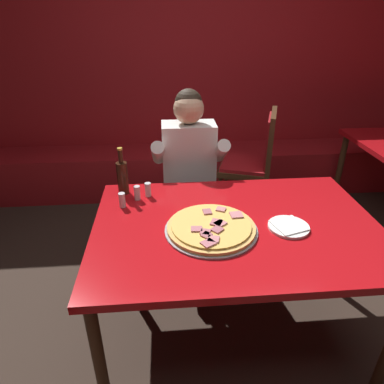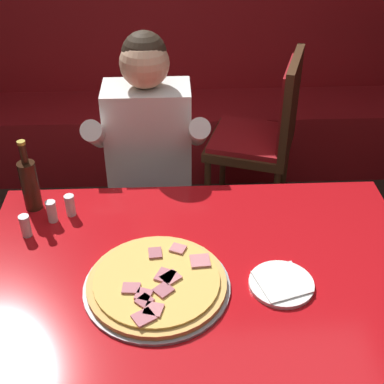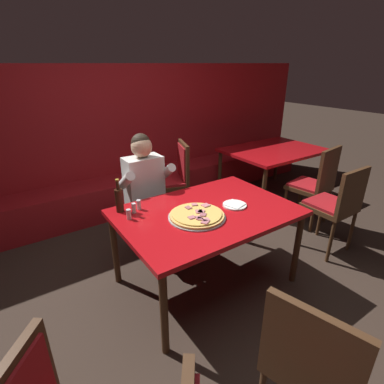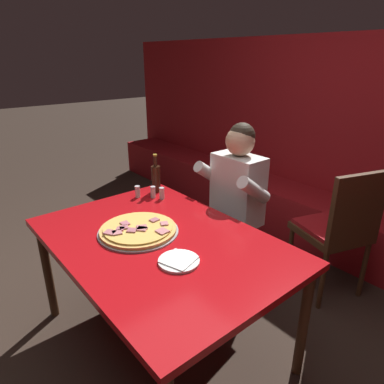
# 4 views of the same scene
# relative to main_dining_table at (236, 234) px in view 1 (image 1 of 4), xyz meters

# --- Properties ---
(ground_plane) EXTENTS (24.00, 24.00, 0.00)m
(ground_plane) POSITION_rel_main_dining_table_xyz_m (0.00, 0.00, -0.68)
(ground_plane) COLOR #33261E
(booth_wall_panel) EXTENTS (6.80, 0.16, 1.90)m
(booth_wall_panel) POSITION_rel_main_dining_table_xyz_m (0.00, 2.18, 0.27)
(booth_wall_panel) COLOR maroon
(booth_wall_panel) RESTS_ON ground_plane
(booth_bench) EXTENTS (6.46, 0.48, 0.46)m
(booth_bench) POSITION_rel_main_dining_table_xyz_m (0.00, 1.86, -0.45)
(booth_bench) COLOR maroon
(booth_bench) RESTS_ON ground_plane
(main_dining_table) EXTENTS (1.49, 1.03, 0.74)m
(main_dining_table) POSITION_rel_main_dining_table_xyz_m (0.00, 0.00, 0.00)
(main_dining_table) COLOR #422816
(main_dining_table) RESTS_ON ground_plane
(pizza) EXTENTS (0.47, 0.47, 0.05)m
(pizza) POSITION_rel_main_dining_table_xyz_m (-0.14, -0.05, 0.09)
(pizza) COLOR #9E9EA3
(pizza) RESTS_ON main_dining_table
(plate_white_paper) EXTENTS (0.21, 0.21, 0.02)m
(plate_white_paper) POSITION_rel_main_dining_table_xyz_m (0.26, -0.06, 0.08)
(plate_white_paper) COLOR white
(plate_white_paper) RESTS_ON main_dining_table
(beer_bottle) EXTENTS (0.07, 0.07, 0.29)m
(beer_bottle) POSITION_rel_main_dining_table_xyz_m (-0.62, 0.40, 0.18)
(beer_bottle) COLOR black
(beer_bottle) RESTS_ON main_dining_table
(shaker_parmesan) EXTENTS (0.04, 0.04, 0.09)m
(shaker_parmesan) POSITION_rel_main_dining_table_xyz_m (-0.53, 0.31, 0.11)
(shaker_parmesan) COLOR silver
(shaker_parmesan) RESTS_ON main_dining_table
(shaker_red_pepper_flakes) EXTENTS (0.04, 0.04, 0.09)m
(shaker_red_pepper_flakes) POSITION_rel_main_dining_table_xyz_m (-0.47, 0.35, 0.11)
(shaker_red_pepper_flakes) COLOR silver
(shaker_red_pepper_flakes) RESTS_ON main_dining_table
(shaker_oregano) EXTENTS (0.04, 0.04, 0.09)m
(shaker_oregano) POSITION_rel_main_dining_table_xyz_m (-0.61, 0.23, 0.11)
(shaker_oregano) COLOR silver
(shaker_oregano) RESTS_ON main_dining_table
(diner_seated_blue_shirt) EXTENTS (0.53, 0.53, 1.27)m
(diner_seated_blue_shirt) POSITION_rel_main_dining_table_xyz_m (-0.19, 0.75, 0.03)
(diner_seated_blue_shirt) COLOR black
(diner_seated_blue_shirt) RESTS_ON ground_plane
(dining_chair_side_aisle) EXTENTS (0.56, 0.56, 1.01)m
(dining_chair_side_aisle) POSITION_rel_main_dining_table_xyz_m (0.43, 1.26, -0.09)
(dining_chair_side_aisle) COLOR #422816
(dining_chair_side_aisle) RESTS_ON ground_plane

